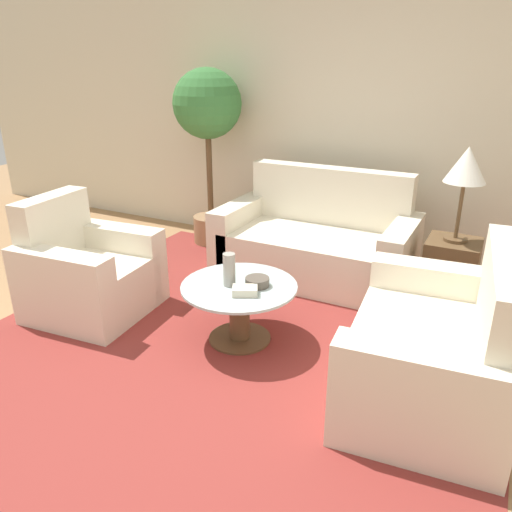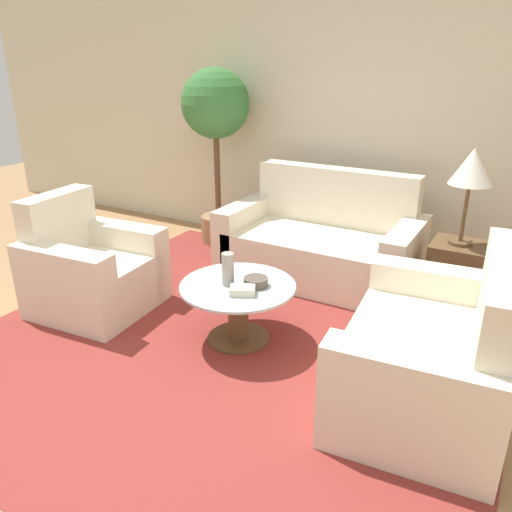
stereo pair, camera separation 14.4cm
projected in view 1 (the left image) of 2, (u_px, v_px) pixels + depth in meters
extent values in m
plane|color=#9E754C|center=(182.00, 399.00, 2.93)|extent=(14.00, 14.00, 0.00)
cube|color=beige|center=(346.00, 122.00, 4.75)|extent=(10.00, 0.06, 2.60)
cube|color=maroon|center=(240.00, 339.00, 3.55)|extent=(3.52, 3.52, 0.01)
cube|color=beige|center=(314.00, 255.00, 4.49)|extent=(1.51, 0.89, 0.42)
cube|color=beige|center=(329.00, 217.00, 4.69)|extent=(1.51, 0.18, 0.94)
cube|color=beige|center=(240.00, 233.00, 4.78)|extent=(0.20, 0.89, 0.61)
cube|color=beige|center=(399.00, 260.00, 4.13)|extent=(0.20, 0.89, 0.61)
cube|color=beige|center=(94.00, 286.00, 3.88)|extent=(0.88, 0.71, 0.42)
cube|color=beige|center=(57.00, 252.00, 3.90)|extent=(0.24, 0.65, 0.90)
cube|color=beige|center=(63.00, 292.00, 3.57)|extent=(0.84, 0.27, 0.61)
cube|color=beige|center=(118.00, 261.00, 4.12)|extent=(0.84, 0.27, 0.61)
cube|color=beige|center=(425.00, 362.00, 2.91)|extent=(0.95, 1.20, 0.42)
cube|color=beige|center=(495.00, 336.00, 2.70)|extent=(0.28, 1.13, 0.92)
cube|color=beige|center=(434.00, 307.00, 3.36)|extent=(0.86, 0.28, 0.61)
cube|color=beige|center=(418.00, 407.00, 2.39)|extent=(0.86, 0.28, 0.61)
cylinder|color=brown|center=(240.00, 338.00, 3.55)|extent=(0.44, 0.44, 0.02)
cylinder|color=brown|center=(240.00, 314.00, 3.48)|extent=(0.14, 0.14, 0.41)
cylinder|color=#B2C6C6|center=(239.00, 286.00, 3.40)|extent=(0.80, 0.80, 0.02)
cube|color=brown|center=(450.00, 273.00, 3.95)|extent=(0.40, 0.40, 0.55)
cylinder|color=brown|center=(455.00, 239.00, 3.85)|extent=(0.18, 0.18, 0.02)
cylinder|color=brown|center=(460.00, 211.00, 3.76)|extent=(0.03, 0.03, 0.43)
cone|color=white|center=(467.00, 165.00, 3.63)|extent=(0.30, 0.30, 0.26)
cylinder|color=#93704C|center=(211.00, 229.00, 5.38)|extent=(0.38, 0.38, 0.29)
cylinder|color=brown|center=(209.00, 171.00, 5.15)|extent=(0.06, 0.06, 0.97)
sphere|color=#387538|center=(207.00, 104.00, 4.90)|extent=(0.68, 0.68, 0.68)
cylinder|color=#9E998E|center=(229.00, 270.00, 3.35)|extent=(0.08, 0.08, 0.23)
cylinder|color=brown|center=(257.00, 282.00, 3.37)|extent=(0.16, 0.16, 0.06)
cube|color=beige|center=(245.00, 291.00, 3.25)|extent=(0.20, 0.18, 0.05)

